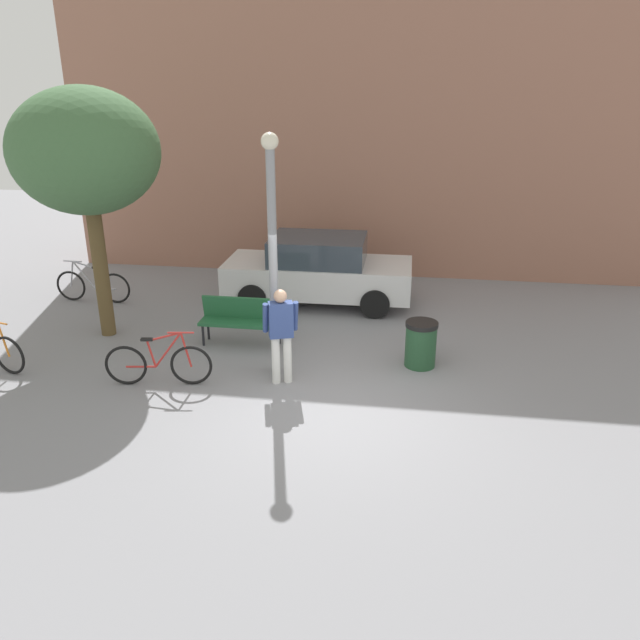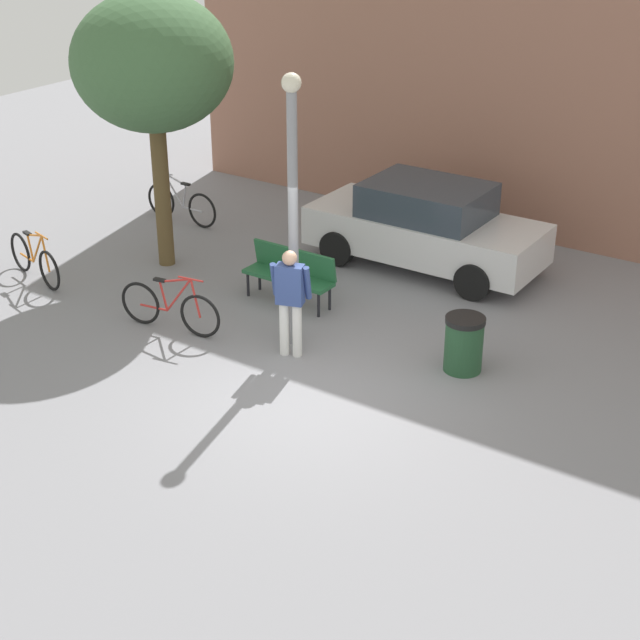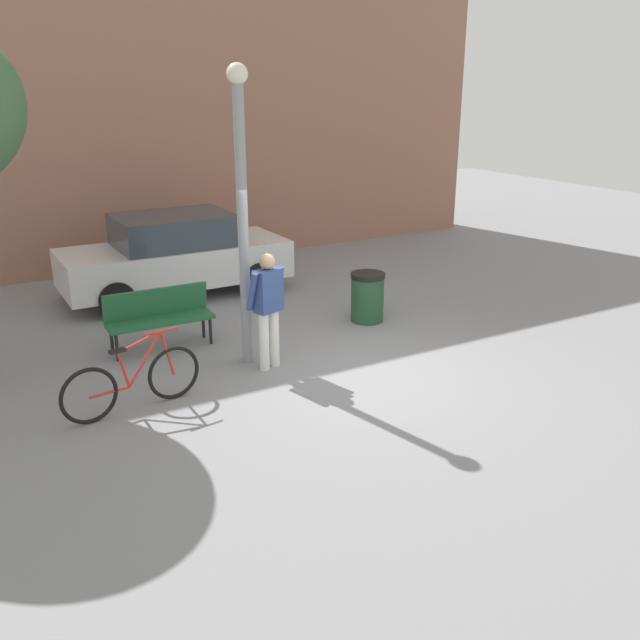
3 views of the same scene
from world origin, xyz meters
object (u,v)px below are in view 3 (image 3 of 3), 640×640
Objects in this scene: lamppost at (242,201)px; parked_car_white at (175,255)px; trash_bin at (367,297)px; person_by_lamppost at (268,303)px; bicycle_red at (134,382)px; park_bench at (159,313)px.

lamppost reaches higher than parked_car_white.
parked_car_white is 3.89m from trash_bin.
bicycle_red is (-2.03, -0.39, -0.58)m from person_by_lamppost.
lamppost is at bearing 21.77° from bicycle_red.
lamppost reaches higher than park_bench.
parked_car_white reaches higher than trash_bin.
lamppost is 2.46× the size of person_by_lamppost.
person_by_lamppost is 2.15m from bicycle_red.
trash_bin is at bearing 23.46° from person_by_lamppost.
bicycle_red is (-0.92, -1.94, -0.16)m from park_bench.
person_by_lamppost reaches higher than bicycle_red.
parked_car_white is (0.19, 3.76, -1.57)m from lamppost.
lamppost is 0.97× the size of parked_car_white.
bicycle_red is at bearing -158.23° from lamppost.
lamppost is 2.35m from park_bench.
trash_bin is at bearing -53.18° from parked_car_white.
park_bench is 1.91× the size of trash_bin.
bicycle_red is 4.95m from parked_car_white.
person_by_lamppost is 0.40× the size of parked_car_white.
parked_car_white is (0.01, 4.11, -0.19)m from person_by_lamppost.
person_by_lamppost reaches higher than trash_bin.
person_by_lamppost is at bearing 10.77° from bicycle_red.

